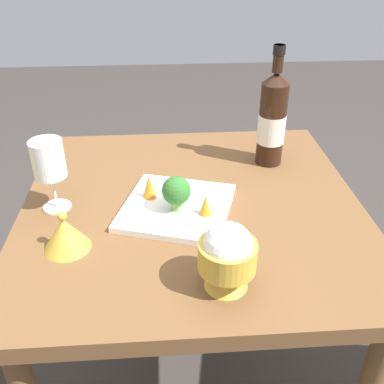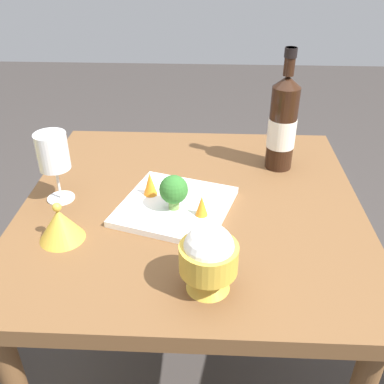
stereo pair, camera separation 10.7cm
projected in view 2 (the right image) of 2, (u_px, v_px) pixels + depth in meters
dining_table at (192, 233)px, 1.14m from camera, size 0.84×0.84×0.76m
wine_bottle at (283, 123)px, 1.18m from camera, size 0.08×0.08×0.33m
wine_glass at (52, 154)px, 1.03m from camera, size 0.08×0.08×0.18m
rice_bowl at (209, 257)px, 0.80m from camera, size 0.11×0.11×0.14m
rice_bowl_lid at (60, 224)px, 0.95m from camera, size 0.10×0.10×0.09m
serving_plate at (175, 206)px, 1.06m from camera, size 0.31×0.31×0.02m
broccoli_floret at (174, 190)px, 1.01m from camera, size 0.07×0.07×0.09m
carrot_garnish_left at (150, 184)px, 1.08m from camera, size 0.03×0.03×0.06m
carrot_garnish_right at (202, 206)px, 1.00m from camera, size 0.03×0.03×0.05m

